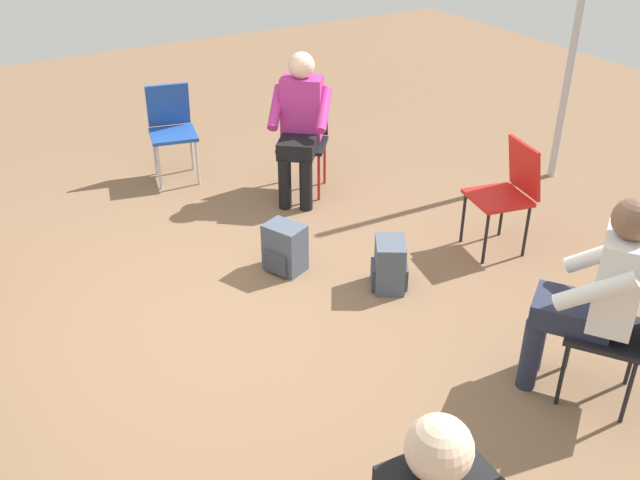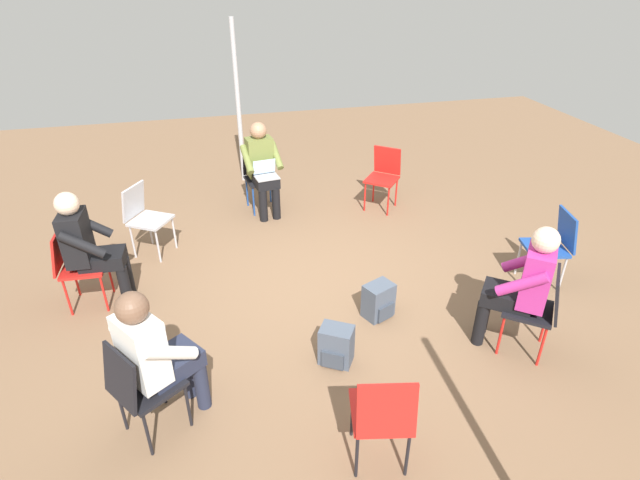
% 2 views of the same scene
% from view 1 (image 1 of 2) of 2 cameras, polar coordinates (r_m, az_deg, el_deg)
% --- Properties ---
extents(ground_plane, '(14.00, 14.00, 0.00)m').
position_cam_1_polar(ground_plane, '(4.73, -6.20, -6.39)').
color(ground_plane, brown).
extents(chair_southwest, '(0.58, 0.57, 0.85)m').
position_cam_1_polar(chair_southwest, '(4.15, 23.07, -6.39)').
color(chair_southwest, black).
rests_on(chair_southwest, ground).
extents(chair_south, '(0.47, 0.51, 0.85)m').
position_cam_1_polar(chair_south, '(5.45, 14.78, 3.96)').
color(chair_south, red).
rests_on(chair_south, ground).
extents(chair_east, '(0.51, 0.48, 0.85)m').
position_cam_1_polar(chair_east, '(6.61, -11.80, 8.96)').
color(chair_east, '#1E4799').
rests_on(chair_east, ground).
extents(chair_southeast, '(0.58, 0.58, 0.85)m').
position_cam_1_polar(chair_southeast, '(6.26, -1.30, 8.40)').
color(chair_southeast, black).
rests_on(chair_southeast, ground).
extents(person_in_magenta, '(0.63, 0.63, 1.24)m').
position_cam_1_polar(person_in_magenta, '(6.04, -1.60, 9.57)').
color(person_in_magenta, black).
rests_on(person_in_magenta, ground).
extents(person_in_white, '(0.63, 0.63, 1.24)m').
position_cam_1_polar(person_in_white, '(4.04, 21.30, -3.63)').
color(person_in_white, '#23283D').
rests_on(person_in_white, ground).
extents(backpack_near_laptop_user, '(0.34, 0.32, 0.36)m').
position_cam_1_polar(backpack_near_laptop_user, '(4.98, 5.57, -2.18)').
color(backpack_near_laptop_user, '#475160').
rests_on(backpack_near_laptop_user, ground).
extents(backpack_by_empty_chair, '(0.34, 0.31, 0.36)m').
position_cam_1_polar(backpack_by_empty_chair, '(5.16, -2.82, -0.83)').
color(backpack_by_empty_chair, '#475160').
rests_on(backpack_by_empty_chair, ground).
extents(tent_pole_far, '(0.07, 0.07, 2.56)m').
position_cam_1_polar(tent_pole_far, '(6.61, 19.75, 15.04)').
color(tent_pole_far, '#B2B2B7').
rests_on(tent_pole_far, ground).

